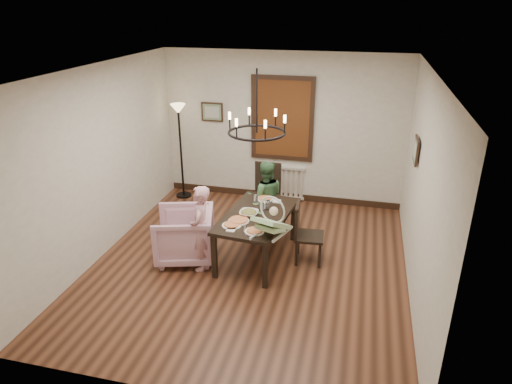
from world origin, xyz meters
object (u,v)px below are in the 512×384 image
at_px(chair_far, 265,195).
at_px(floor_lamp, 181,153).
at_px(elderly_woman, 201,235).
at_px(armchair, 184,235).
at_px(dining_table, 257,219).
at_px(seated_man, 265,204).
at_px(baby_bouncer, 272,222).
at_px(chair_right, 310,233).
at_px(drinking_glass, 262,208).

distance_m(chair_far, floor_lamp, 2.00).
bearing_deg(floor_lamp, elderly_woman, -62.31).
xyz_separation_m(armchair, elderly_woman, (0.33, -0.18, 0.14)).
distance_m(dining_table, chair_far, 1.19).
height_order(elderly_woman, seated_man, elderly_woman).
distance_m(baby_bouncer, floor_lamp, 3.37).
xyz_separation_m(chair_far, floor_lamp, (-1.82, 0.74, 0.38)).
height_order(seated_man, floor_lamp, floor_lamp).
relative_size(chair_far, chair_right, 1.12).
bearing_deg(baby_bouncer, chair_far, 125.19).
distance_m(elderly_woman, drinking_glass, 0.97).
bearing_deg(armchair, chair_right, 85.11).
relative_size(armchair, seated_man, 0.82).
bearing_deg(drinking_glass, seated_man, 98.65).
bearing_deg(elderly_woman, chair_right, 101.87).
bearing_deg(drinking_glass, elderly_woman, -144.63).
height_order(chair_far, armchair, chair_far).
distance_m(chair_right, baby_bouncer, 0.88).
bearing_deg(armchair, baby_bouncer, 62.98).
height_order(chair_right, seated_man, seated_man).
bearing_deg(chair_far, armchair, -119.94).
height_order(chair_right, elderly_woman, elderly_woman).
height_order(dining_table, drinking_glass, drinking_glass).
bearing_deg(armchair, drinking_glass, 92.19).
height_order(chair_far, chair_right, chair_far).
distance_m(seated_man, floor_lamp, 2.24).
height_order(dining_table, armchair, armchair).
bearing_deg(floor_lamp, armchair, -67.43).
relative_size(chair_right, armchair, 1.09).
bearing_deg(chair_right, armchair, 97.19).
bearing_deg(baby_bouncer, floor_lamp, 152.75).
bearing_deg(armchair, floor_lamp, -173.51).
distance_m(chair_right, elderly_woman, 1.58).
bearing_deg(floor_lamp, chair_far, -22.21).
distance_m(dining_table, floor_lamp, 2.76).
distance_m(chair_right, drinking_glass, 0.79).
height_order(seated_man, drinking_glass, seated_man).
bearing_deg(baby_bouncer, elderly_woman, -164.84).
xyz_separation_m(chair_right, seated_man, (-0.83, 0.74, 0.06)).
xyz_separation_m(dining_table, baby_bouncer, (0.33, -0.55, 0.27)).
distance_m(drinking_glass, floor_lamp, 2.73).
height_order(elderly_woman, floor_lamp, floor_lamp).
relative_size(chair_right, floor_lamp, 0.52).
relative_size(armchair, elderly_woman, 0.81).
bearing_deg(dining_table, baby_bouncer, -52.75).
distance_m(armchair, drinking_glass, 1.23).
bearing_deg(elderly_woman, chair_far, 152.80).
height_order(armchair, drinking_glass, drinking_glass).
distance_m(chair_right, armchair, 1.85).
xyz_separation_m(dining_table, floor_lamp, (-1.96, 1.92, 0.26)).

